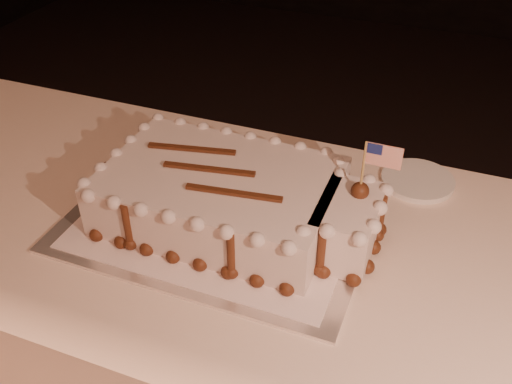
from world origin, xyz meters
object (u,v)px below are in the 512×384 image
(cake_board, at_px, (221,218))
(sheet_cake, at_px, (235,199))
(side_plate, at_px, (418,180))
(banquet_table, at_px, (293,359))

(cake_board, height_order, sheet_cake, sheet_cake)
(side_plate, bearing_deg, cake_board, -141.99)
(side_plate, bearing_deg, banquet_table, -122.15)
(cake_board, bearing_deg, banquet_table, -4.07)
(banquet_table, xyz_separation_m, side_plate, (0.19, 0.31, 0.38))
(banquet_table, height_order, sheet_cake, sheet_cake)
(banquet_table, distance_m, cake_board, 0.42)
(side_plate, bearing_deg, sheet_cake, -139.38)
(banquet_table, height_order, cake_board, cake_board)
(cake_board, xyz_separation_m, sheet_cake, (0.03, 0.00, 0.06))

